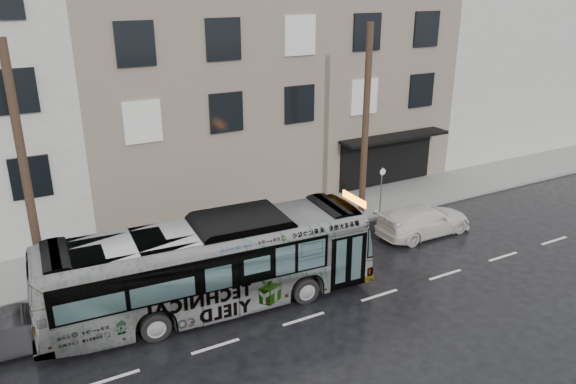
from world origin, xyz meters
name	(u,v)px	position (x,y,z in m)	size (l,w,h in m)	color
ground	(270,286)	(0.00, 0.00, 0.00)	(120.00, 120.00, 0.00)	black
sidewalk	(221,236)	(0.00, 4.90, 0.07)	(90.00, 3.60, 0.15)	gray
building_taupe	(247,80)	(5.00, 12.70, 5.50)	(20.00, 12.00, 11.00)	gray
building_filler	(488,52)	(24.00, 12.70, 6.00)	(18.00, 12.00, 12.00)	beige
utility_pole_front	(365,127)	(6.50, 3.30, 4.65)	(0.30, 0.30, 9.00)	#402E20
utility_pole_rear	(25,175)	(-7.50, 3.30, 4.65)	(0.30, 0.30, 9.00)	#402E20
sign_post	(381,191)	(7.60, 3.30, 1.35)	(0.06, 0.06, 2.40)	slate
bus	(211,265)	(-2.42, -0.26, 1.62)	(2.72, 11.62, 3.24)	#B2B2B2
white_sedan	(424,220)	(8.19, 0.85, 0.67)	(1.88, 4.63, 1.34)	silver
dark_sedan	(26,331)	(-8.36, 0.22, 0.64)	(1.35, 3.88, 1.28)	black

